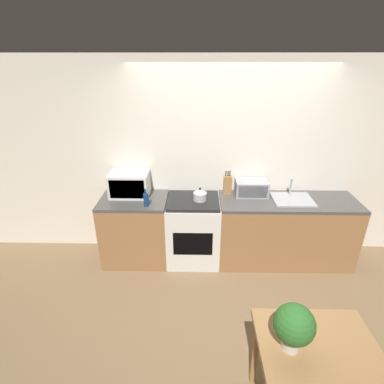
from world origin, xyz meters
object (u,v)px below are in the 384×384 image
at_px(kettle, 200,195).
at_px(dining_table, 317,359).
at_px(toaster_oven, 251,188).
at_px(stove_range, 193,230).
at_px(bottle, 146,199).
at_px(microwave, 130,184).

bearing_deg(kettle, dining_table, -68.12).
xyz_separation_m(toaster_oven, dining_table, (0.13, -2.16, -0.35)).
height_order(toaster_oven, dining_table, toaster_oven).
bearing_deg(stove_range, bottle, -161.88).
height_order(stove_range, bottle, bottle).
xyz_separation_m(bottle, dining_table, (1.45, -1.82, -0.33)).
bearing_deg(dining_table, stove_range, 113.85).
bearing_deg(bottle, stove_range, 18.12).
bearing_deg(stove_range, toaster_oven, 11.42).
relative_size(bottle, toaster_oven, 0.54).
distance_m(kettle, bottle, 0.68).
bearing_deg(toaster_oven, stove_range, -168.58).
height_order(stove_range, kettle, kettle).
height_order(bottle, toaster_oven, bottle).
distance_m(microwave, dining_table, 2.76).
xyz_separation_m(stove_range, dining_table, (0.89, -2.00, 0.21)).
relative_size(kettle, bottle, 0.77).
height_order(stove_range, toaster_oven, toaster_oven).
bearing_deg(bottle, microwave, 130.21).
bearing_deg(stove_range, dining_table, -66.15).
relative_size(stove_range, dining_table, 1.10).
xyz_separation_m(microwave, bottle, (0.26, -0.30, -0.07)).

